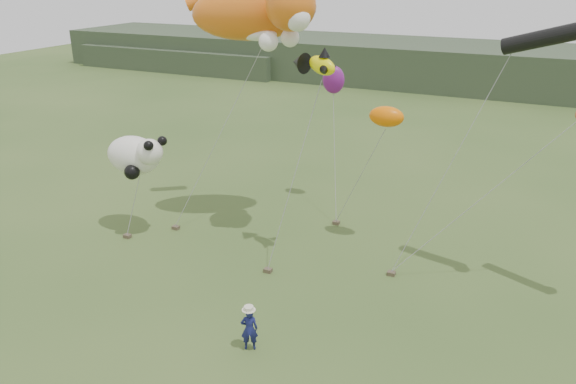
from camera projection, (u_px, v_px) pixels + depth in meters
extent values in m
plane|color=#385123|center=(218.00, 314.00, 19.37)|extent=(120.00, 120.00, 0.00)
cube|color=#2D3D28|center=(453.00, 65.00, 56.47)|extent=(90.00, 12.00, 4.00)
cube|color=#2D3D28|center=(187.00, 58.00, 66.00)|extent=(25.00, 8.00, 2.50)
imported|color=#161A53|center=(249.00, 329.00, 17.32)|extent=(0.63, 0.55, 1.46)
cube|color=brown|center=(176.00, 228.00, 25.59)|extent=(0.30, 0.24, 0.16)
cube|color=brown|center=(268.00, 270.00, 21.98)|extent=(0.30, 0.24, 0.16)
cube|color=brown|center=(391.00, 273.00, 21.76)|extent=(0.30, 0.24, 0.16)
cube|color=brown|center=(127.00, 236.00, 24.78)|extent=(0.30, 0.24, 0.16)
cube|color=brown|center=(336.00, 223.00, 26.09)|extent=(0.30, 0.24, 0.16)
ellipsoid|color=orange|center=(254.00, 11.00, 23.32)|extent=(5.85, 4.63, 2.73)
sphere|color=orange|center=(291.00, 6.00, 21.43)|extent=(1.95, 1.95, 1.95)
sphere|color=white|center=(298.00, 18.00, 21.15)|extent=(0.98, 0.98, 0.98)
ellipsoid|color=white|center=(256.00, 33.00, 23.28)|extent=(1.91, 0.95, 0.60)
sphere|color=white|center=(268.00, 41.00, 21.62)|extent=(0.76, 0.76, 0.76)
sphere|color=white|center=(290.00, 38.00, 22.81)|extent=(0.76, 0.76, 0.76)
ellipsoid|color=#F9EC05|center=(322.00, 66.00, 20.30)|extent=(1.41, 0.96, 0.86)
cone|color=black|center=(299.00, 63.00, 20.93)|extent=(0.85, 0.94, 0.78)
cone|color=black|center=(325.00, 52.00, 20.09)|extent=(0.43, 0.43, 0.35)
cone|color=black|center=(324.00, 70.00, 19.87)|extent=(0.46, 0.48, 0.35)
cone|color=black|center=(333.00, 67.00, 20.60)|extent=(0.46, 0.48, 0.35)
cylinder|color=black|center=(550.00, 37.00, 18.31)|extent=(3.10, 1.20, 1.40)
ellipsoid|color=white|center=(134.00, 155.00, 24.40)|extent=(2.53, 1.68, 1.68)
sphere|color=white|center=(150.00, 152.00, 23.58)|extent=(1.12, 1.12, 1.12)
sphere|color=black|center=(148.00, 146.00, 23.00)|extent=(0.41, 0.41, 0.41)
sphere|color=black|center=(162.00, 141.00, 23.63)|extent=(0.41, 0.41, 0.41)
sphere|color=black|center=(132.00, 172.00, 23.76)|extent=(0.65, 0.65, 0.65)
sphere|color=black|center=(125.00, 159.00, 25.07)|extent=(0.65, 0.65, 0.65)
ellipsoid|color=orange|center=(386.00, 117.00, 22.52)|extent=(1.42, 0.83, 0.83)
ellipsoid|color=#721778|center=(333.00, 80.00, 26.67)|extent=(1.09, 0.72, 1.33)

